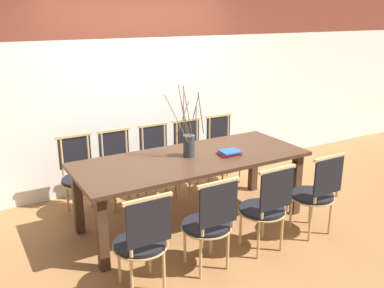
# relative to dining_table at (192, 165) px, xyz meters

# --- Properties ---
(ground_plane) EXTENTS (16.00, 16.00, 0.00)m
(ground_plane) POSITION_rel_dining_table_xyz_m (0.00, 0.00, -0.68)
(ground_plane) COLOR olive
(wall_rear) EXTENTS (12.00, 0.06, 3.20)m
(wall_rear) POSITION_rel_dining_table_xyz_m (0.00, 1.42, 0.92)
(wall_rear) COLOR white
(wall_rear) RESTS_ON ground_plane
(dining_table) EXTENTS (2.52, 1.01, 0.77)m
(dining_table) POSITION_rel_dining_table_xyz_m (0.00, 0.00, 0.00)
(dining_table) COLOR #422B1C
(dining_table) RESTS_ON ground_plane
(chair_near_leftend) EXTENTS (0.46, 0.46, 0.91)m
(chair_near_leftend) POSITION_rel_dining_table_xyz_m (-0.96, -0.87, -0.19)
(chair_near_leftend) COLOR black
(chair_near_leftend) RESTS_ON ground_plane
(chair_near_left) EXTENTS (0.46, 0.46, 0.91)m
(chair_near_left) POSITION_rel_dining_table_xyz_m (-0.32, -0.87, -0.19)
(chair_near_left) COLOR black
(chair_near_left) RESTS_ON ground_plane
(chair_near_center) EXTENTS (0.46, 0.46, 0.91)m
(chair_near_center) POSITION_rel_dining_table_xyz_m (0.32, -0.87, -0.19)
(chair_near_center) COLOR black
(chair_near_center) RESTS_ON ground_plane
(chair_near_right) EXTENTS (0.46, 0.46, 0.91)m
(chair_near_right) POSITION_rel_dining_table_xyz_m (0.98, -0.87, -0.19)
(chair_near_right) COLOR black
(chair_near_right) RESTS_ON ground_plane
(chair_far_leftend) EXTENTS (0.46, 0.46, 0.91)m
(chair_far_leftend) POSITION_rel_dining_table_xyz_m (-0.99, 0.87, -0.19)
(chair_far_leftend) COLOR black
(chair_far_leftend) RESTS_ON ground_plane
(chair_far_left) EXTENTS (0.46, 0.46, 0.91)m
(chair_far_left) POSITION_rel_dining_table_xyz_m (-0.51, 0.87, -0.19)
(chair_far_left) COLOR black
(chair_far_left) RESTS_ON ground_plane
(chair_far_center) EXTENTS (0.46, 0.46, 0.91)m
(chair_far_center) POSITION_rel_dining_table_xyz_m (0.01, 0.87, -0.19)
(chair_far_center) COLOR black
(chair_far_center) RESTS_ON ground_plane
(chair_far_right) EXTENTS (0.46, 0.46, 0.91)m
(chair_far_right) POSITION_rel_dining_table_xyz_m (0.49, 0.87, -0.19)
(chair_far_right) COLOR black
(chair_far_right) RESTS_ON ground_plane
(chair_far_rightend) EXTENTS (0.46, 0.46, 0.91)m
(chair_far_rightend) POSITION_rel_dining_table_xyz_m (1.00, 0.87, -0.19)
(chair_far_rightend) COLOR black
(chair_far_rightend) RESTS_ON ground_plane
(vase_centerpiece) EXTENTS (0.41, 0.36, 0.78)m
(vase_centerpiece) POSITION_rel_dining_table_xyz_m (-0.01, 0.05, 0.23)
(vase_centerpiece) COLOR #33383D
(vase_centerpiece) RESTS_ON dining_table
(book_stack) EXTENTS (0.25, 0.21, 0.05)m
(book_stack) POSITION_rel_dining_table_xyz_m (0.40, -0.13, 0.12)
(book_stack) COLOR maroon
(book_stack) RESTS_ON dining_table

